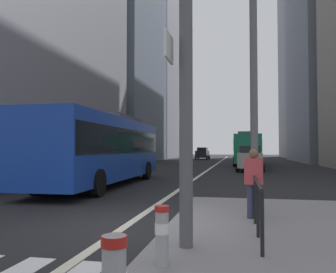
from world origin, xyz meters
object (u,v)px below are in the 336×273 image
(city_bus_blue_oncoming, at_px, (104,146))
(pedestrian_walking, at_px, (254,180))
(street_lamp_post, at_px, (253,17))
(city_bus_red_receding, at_px, (247,148))
(car_oncoming_mid, at_px, (202,153))
(car_receding_near, at_px, (250,158))
(bollard_left, at_px, (162,232))
(traffic_signal_gantry, at_px, (69,12))

(city_bus_blue_oncoming, relative_size, pedestrian_walking, 7.41)
(street_lamp_post, bearing_deg, city_bus_blue_oncoming, 138.19)
(city_bus_red_receding, xyz_separation_m, pedestrian_walking, (-0.49, -29.84, -0.83))
(car_oncoming_mid, relative_size, street_lamp_post, 0.56)
(city_bus_red_receding, bearing_deg, pedestrian_walking, -90.95)
(car_oncoming_mid, bearing_deg, car_receding_near, -77.21)
(bollard_left, bearing_deg, car_oncoming_mid, 95.21)
(bollard_left, bearing_deg, city_bus_red_receding, 86.83)
(city_bus_blue_oncoming, bearing_deg, street_lamp_post, -41.81)
(bollard_left, bearing_deg, traffic_signal_gantry, 153.26)
(car_oncoming_mid, distance_m, traffic_signal_gantry, 51.72)
(city_bus_red_receding, xyz_separation_m, street_lamp_post, (-0.41, -28.40, 3.45))
(city_bus_blue_oncoming, relative_size, car_oncoming_mid, 2.60)
(car_receding_near, bearing_deg, pedestrian_walking, -91.49)
(bollard_left, xyz_separation_m, pedestrian_walking, (1.35, 3.52, 0.41))
(street_lamp_post, bearing_deg, car_oncoming_mid, 97.46)
(pedestrian_walking, bearing_deg, car_oncoming_mid, 97.15)
(bollard_left, height_order, pedestrian_walking, pedestrian_walking)
(city_bus_blue_oncoming, bearing_deg, bollard_left, -64.46)
(car_oncoming_mid, bearing_deg, street_lamp_post, -82.54)
(car_oncoming_mid, height_order, pedestrian_walking, car_oncoming_mid)
(city_bus_red_receding, height_order, car_receding_near, city_bus_red_receding)
(city_bus_blue_oncoming, relative_size, street_lamp_post, 1.45)
(city_bus_red_receding, bearing_deg, car_oncoming_mid, 109.12)
(city_bus_blue_oncoming, relative_size, traffic_signal_gantry, 1.87)
(street_lamp_post, distance_m, bollard_left, 6.97)
(car_receding_near, relative_size, pedestrian_walking, 2.96)
(city_bus_blue_oncoming, distance_m, bollard_left, 12.13)
(city_bus_blue_oncoming, distance_m, pedestrian_walking, 9.90)
(car_receding_near, bearing_deg, car_oncoming_mid, 102.79)
(city_bus_red_receding, bearing_deg, car_receding_near, -89.89)
(street_lamp_post, bearing_deg, city_bus_red_receding, 89.17)
(city_bus_red_receding, relative_size, car_oncoming_mid, 2.56)
(traffic_signal_gantry, height_order, pedestrian_walking, traffic_signal_gantry)
(car_oncoming_mid, relative_size, car_receding_near, 0.96)
(traffic_signal_gantry, bearing_deg, car_oncoming_mid, 93.22)
(car_receding_near, bearing_deg, city_bus_blue_oncoming, -119.89)
(traffic_signal_gantry, distance_m, street_lamp_post, 5.33)
(city_bus_blue_oncoming, height_order, pedestrian_walking, city_bus_blue_oncoming)
(city_bus_red_receding, relative_size, traffic_signal_gantry, 1.84)
(city_bus_blue_oncoming, height_order, street_lamp_post, street_lamp_post)
(city_bus_blue_oncoming, relative_size, bollard_left, 14.49)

